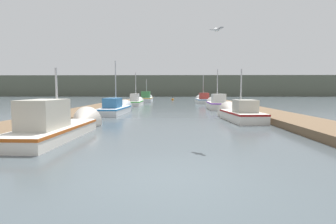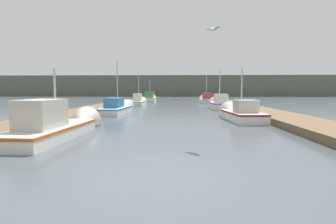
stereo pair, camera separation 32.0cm
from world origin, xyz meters
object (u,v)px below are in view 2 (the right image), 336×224
fishing_boat_5 (206,100)px  mooring_piling_0 (141,97)px  fishing_boat_2 (118,108)px  fishing_boat_3 (219,104)px  fishing_boat_4 (139,102)px  seagull_lead (213,29)px  fishing_boat_6 (150,98)px  fishing_boat_1 (239,114)px  mooring_piling_1 (138,98)px  fishing_boat_0 (60,125)px  channel_buoy (176,100)px

fishing_boat_5 → mooring_piling_0: 10.29m
fishing_boat_2 → mooring_piling_0: (-1.09, 19.69, 0.30)m
fishing_boat_3 → fishing_boat_4: bearing=147.2°
fishing_boat_3 → seagull_lead: bearing=-98.6°
fishing_boat_5 → fishing_boat_6: (-8.41, 4.06, 0.08)m
fishing_boat_2 → fishing_boat_6: size_ratio=0.95×
fishing_boat_4 → fishing_boat_6: fishing_boat_4 is taller
fishing_boat_1 → fishing_boat_5: (0.16, 21.14, 0.03)m
fishing_boat_5 → seagull_lead: 28.12m
fishing_boat_4 → fishing_boat_5: fishing_boat_4 is taller
fishing_boat_2 → fishing_boat_6: fishing_boat_2 is taller
fishing_boat_4 → fishing_boat_6: 9.60m
fishing_boat_6 → mooring_piling_0: bearing=-147.6°
fishing_boat_1 → fishing_boat_6: size_ratio=0.79×
fishing_boat_1 → fishing_boat_5: bearing=84.7°
fishing_boat_3 → mooring_piling_1: 16.30m
fishing_boat_6 → seagull_lead: bearing=-80.9°
fishing_boat_0 → fishing_boat_1: 10.30m
fishing_boat_1 → fishing_boat_2: 9.70m
mooring_piling_0 → seagull_lead: bearing=-77.0°
fishing_boat_4 → channel_buoy: 15.22m
fishing_boat_0 → fishing_boat_4: 21.33m
fishing_boat_5 → channel_buoy: bearing=114.5°
fishing_boat_5 → mooring_piling_1: (-9.89, 1.49, 0.21)m
mooring_piling_1 → seagull_lead: bearing=-76.2°
fishing_boat_6 → seagull_lead: seagull_lead is taller
channel_buoy → seagull_lead: 37.03m
fishing_boat_6 → fishing_boat_5: bearing=-26.9°
fishing_boat_6 → fishing_boat_4: bearing=-92.9°
fishing_boat_3 → channel_buoy: size_ratio=5.48×
fishing_boat_5 → channel_buoy: 10.00m
mooring_piling_0 → channel_buoy: size_ratio=1.45×
fishing_boat_0 → fishing_boat_2: size_ratio=1.05×
fishing_boat_0 → mooring_piling_0: 30.02m
fishing_boat_0 → fishing_boat_1: fishing_boat_1 is taller
fishing_boat_5 → mooring_piling_0: size_ratio=4.20×
mooring_piling_1 → channel_buoy: 9.41m
seagull_lead → channel_buoy: bearing=143.2°
fishing_boat_0 → seagull_lead: size_ratio=12.37×
fishing_boat_1 → mooring_piling_1: bearing=108.4°
fishing_boat_6 → mooring_piling_0: fishing_boat_6 is taller
fishing_boat_1 → fishing_boat_2: size_ratio=0.84×
fishing_boat_6 → mooring_piling_1: (-1.48, -2.57, 0.13)m
fishing_boat_0 → seagull_lead: bearing=-6.8°
fishing_boat_0 → fishing_boat_4: fishing_boat_4 is taller
fishing_boat_2 → seagull_lead: fishing_boat_2 is taller
fishing_boat_2 → mooring_piling_0: size_ratio=4.27×
fishing_boat_1 → seagull_lead: (-2.52, -6.63, 3.58)m
fishing_boat_0 → mooring_piling_0: (-1.07, 30.00, 0.26)m
fishing_boat_2 → fishing_boat_3: (8.78, 5.15, 0.08)m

